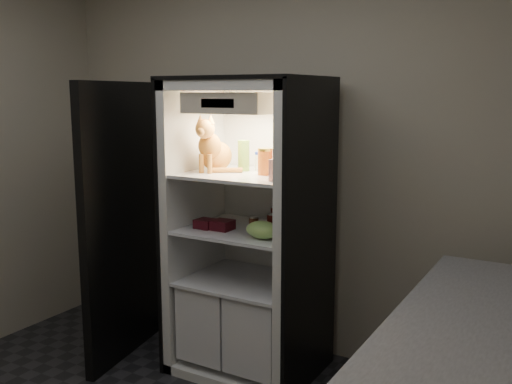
# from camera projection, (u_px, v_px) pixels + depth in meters

# --- Properties ---
(room_shell) EXTENTS (3.60, 3.60, 3.60)m
(room_shell) POSITION_uv_depth(u_px,v_px,m) (77.00, 132.00, 2.32)
(room_shell) COLOR white
(room_shell) RESTS_ON floor
(refrigerator) EXTENTS (0.90, 0.72, 1.88)m
(refrigerator) POSITION_uv_depth(u_px,v_px,m) (251.00, 249.00, 3.64)
(refrigerator) COLOR white
(refrigerator) RESTS_ON floor
(fridge_door) EXTENTS (0.22, 0.87, 1.85)m
(fridge_door) POSITION_uv_depth(u_px,v_px,m) (121.00, 224.00, 3.80)
(fridge_door) COLOR black
(fridge_door) RESTS_ON floor
(tabby_cat) EXTENTS (0.31, 0.35, 0.36)m
(tabby_cat) POSITION_uv_depth(u_px,v_px,m) (213.00, 150.00, 3.57)
(tabby_cat) COLOR #B46217
(tabby_cat) RESTS_ON refrigerator
(parmesan_shaker) EXTENTS (0.07, 0.07, 0.19)m
(parmesan_shaker) POSITION_uv_depth(u_px,v_px,m) (244.00, 156.00, 3.59)
(parmesan_shaker) COLOR #238324
(parmesan_shaker) RESTS_ON refrigerator
(mayo_tub) EXTENTS (0.09, 0.09, 0.12)m
(mayo_tub) POSITION_uv_depth(u_px,v_px,m) (262.00, 161.00, 3.61)
(mayo_tub) COLOR white
(mayo_tub) RESTS_ON refrigerator
(salsa_jar) EXTENTS (0.09, 0.09, 0.16)m
(salsa_jar) POSITION_uv_depth(u_px,v_px,m) (265.00, 162.00, 3.42)
(salsa_jar) COLOR maroon
(salsa_jar) RESTS_ON refrigerator
(pepper_jar) EXTENTS (0.13, 0.13, 0.22)m
(pepper_jar) POSITION_uv_depth(u_px,v_px,m) (289.00, 157.00, 3.40)
(pepper_jar) COLOR #A73216
(pepper_jar) RESTS_ON refrigerator
(cream_carton) EXTENTS (0.07, 0.07, 0.12)m
(cream_carton) POSITION_uv_depth(u_px,v_px,m) (277.00, 170.00, 3.18)
(cream_carton) COLOR silver
(cream_carton) RESTS_ON refrigerator
(soda_can_a) EXTENTS (0.07, 0.07, 0.14)m
(soda_can_a) POSITION_uv_depth(u_px,v_px,m) (277.00, 218.00, 3.56)
(soda_can_a) COLOR black
(soda_can_a) RESTS_ON refrigerator
(soda_can_b) EXTENTS (0.06, 0.06, 0.12)m
(soda_can_b) POSITION_uv_depth(u_px,v_px,m) (295.00, 223.00, 3.46)
(soda_can_b) COLOR black
(soda_can_b) RESTS_ON refrigerator
(soda_can_c) EXTENTS (0.06, 0.06, 0.12)m
(soda_can_c) POSITION_uv_depth(u_px,v_px,m) (272.00, 223.00, 3.45)
(soda_can_c) COLOR black
(soda_can_c) RESTS_ON refrigerator
(condiment_jar) EXTENTS (0.06, 0.06, 0.08)m
(condiment_jar) POSITION_uv_depth(u_px,v_px,m) (254.00, 223.00, 3.53)
(condiment_jar) COLOR #522C17
(condiment_jar) RESTS_ON refrigerator
(grape_bag) EXTENTS (0.21, 0.15, 0.10)m
(grape_bag) POSITION_uv_depth(u_px,v_px,m) (263.00, 230.00, 3.31)
(grape_bag) COLOR #9BD061
(grape_bag) RESTS_ON refrigerator
(berry_box_left) EXTENTS (0.11, 0.11, 0.06)m
(berry_box_left) POSITION_uv_depth(u_px,v_px,m) (205.00, 224.00, 3.57)
(berry_box_left) COLOR #4A0C15
(berry_box_left) RESTS_ON refrigerator
(berry_box_right) EXTENTS (0.12, 0.12, 0.06)m
(berry_box_right) POSITION_uv_depth(u_px,v_px,m) (222.00, 225.00, 3.53)
(berry_box_right) COLOR #4A0C15
(berry_box_right) RESTS_ON refrigerator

